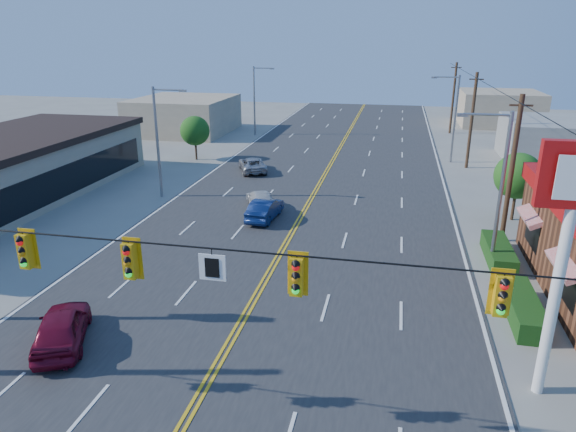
% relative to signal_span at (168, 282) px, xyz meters
% --- Properties ---
extents(ground, '(160.00, 160.00, 0.00)m').
position_rel_signal_span_xyz_m(ground, '(0.12, 0.00, -4.89)').
color(ground, gray).
rests_on(ground, ground).
extents(road, '(20.00, 120.00, 0.06)m').
position_rel_signal_span_xyz_m(road, '(0.12, 20.00, -4.86)').
color(road, '#2D2D30').
rests_on(road, ground).
extents(signal_span, '(24.32, 0.34, 9.00)m').
position_rel_signal_span_xyz_m(signal_span, '(0.00, 0.00, 0.00)').
color(signal_span, '#47301E').
rests_on(signal_span, ground).
extents(kfc_pylon, '(2.20, 0.36, 8.50)m').
position_rel_signal_span_xyz_m(kfc_pylon, '(11.12, 4.00, 1.16)').
color(kfc_pylon, white).
rests_on(kfc_pylon, ground).
extents(streetlight_se, '(2.55, 0.25, 8.00)m').
position_rel_signal_span_xyz_m(streetlight_se, '(10.91, 14.00, -0.37)').
color(streetlight_se, gray).
rests_on(streetlight_se, ground).
extents(streetlight_ne, '(2.55, 0.25, 8.00)m').
position_rel_signal_span_xyz_m(streetlight_ne, '(10.91, 38.00, -0.37)').
color(streetlight_ne, gray).
rests_on(streetlight_ne, ground).
extents(streetlight_sw, '(2.55, 0.25, 8.00)m').
position_rel_signal_span_xyz_m(streetlight_sw, '(-10.67, 22.00, -0.37)').
color(streetlight_sw, gray).
rests_on(streetlight_sw, ground).
extents(streetlight_nw, '(2.55, 0.25, 8.00)m').
position_rel_signal_span_xyz_m(streetlight_nw, '(-10.67, 48.00, -0.37)').
color(streetlight_nw, gray).
rests_on(streetlight_nw, ground).
extents(utility_pole_near, '(0.28, 0.28, 8.40)m').
position_rel_signal_span_xyz_m(utility_pole_near, '(12.32, 18.00, -0.69)').
color(utility_pole_near, '#47301E').
rests_on(utility_pole_near, ground).
extents(utility_pole_mid, '(0.28, 0.28, 8.40)m').
position_rel_signal_span_xyz_m(utility_pole_mid, '(12.32, 36.00, -0.69)').
color(utility_pole_mid, '#47301E').
rests_on(utility_pole_mid, ground).
extents(utility_pole_far, '(0.28, 0.28, 8.40)m').
position_rel_signal_span_xyz_m(utility_pole_far, '(12.32, 54.00, -0.69)').
color(utility_pole_far, '#47301E').
rests_on(utility_pole_far, ground).
extents(tree_kfc_rear, '(2.94, 2.94, 4.41)m').
position_rel_signal_span_xyz_m(tree_kfc_rear, '(13.62, 22.00, -1.95)').
color(tree_kfc_rear, '#47301E').
rests_on(tree_kfc_rear, ground).
extents(tree_west, '(2.80, 2.80, 4.20)m').
position_rel_signal_span_xyz_m(tree_west, '(-12.88, 34.00, -2.09)').
color(tree_west, '#47301E').
rests_on(tree_west, ground).
extents(bld_east_mid, '(12.00, 10.00, 4.00)m').
position_rel_signal_span_xyz_m(bld_east_mid, '(22.12, 40.00, -2.89)').
color(bld_east_mid, gray).
rests_on(bld_east_mid, ground).
extents(bld_west_far, '(11.00, 12.00, 4.20)m').
position_rel_signal_span_xyz_m(bld_west_far, '(-19.88, 48.00, -2.79)').
color(bld_west_far, tan).
rests_on(bld_west_far, ground).
extents(bld_east_far, '(10.00, 10.00, 4.40)m').
position_rel_signal_span_xyz_m(bld_east_far, '(19.12, 62.00, -2.69)').
color(bld_east_far, tan).
rests_on(bld_east_far, ground).
extents(car_magenta, '(3.35, 4.59, 1.45)m').
position_rel_signal_span_xyz_m(car_magenta, '(-6.12, 3.12, -4.16)').
color(car_magenta, maroon).
rests_on(car_magenta, ground).
extents(car_blue, '(1.68, 4.14, 1.34)m').
position_rel_signal_span_xyz_m(car_blue, '(-2.10, 18.65, -4.22)').
color(car_blue, '#0D1F50').
rests_on(car_blue, ground).
extents(car_white, '(3.16, 4.37, 1.18)m').
position_rel_signal_span_xyz_m(car_white, '(-2.99, 20.98, -4.30)').
color(car_white, '#BBBBBB').
rests_on(car_white, ground).
extents(car_silver, '(3.67, 4.92, 1.24)m').
position_rel_signal_span_xyz_m(car_silver, '(-6.26, 30.48, -4.26)').
color(car_silver, '#A4A3A8').
rests_on(car_silver, ground).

